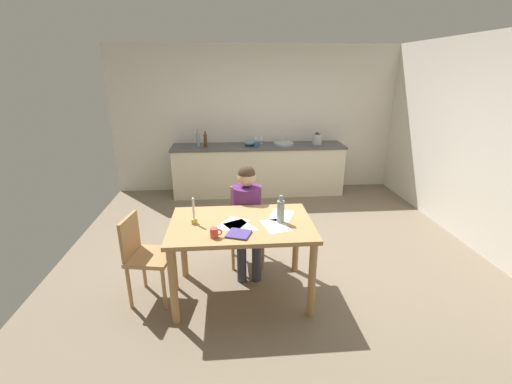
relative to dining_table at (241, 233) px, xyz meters
name	(u,v)px	position (x,y,z in m)	size (l,w,h in m)	color
ground_plane	(274,254)	(0.44, 0.79, -0.70)	(5.20, 5.20, 0.04)	#7A6B56
wall_back	(257,120)	(0.44, 3.39, 0.62)	(5.20, 0.12, 2.60)	silver
wall_right	(493,147)	(3.04, 0.79, 0.62)	(0.12, 5.20, 2.60)	silver
kitchen_counter	(258,169)	(0.44, 3.03, -0.23)	(3.06, 0.64, 0.90)	beige
dining_table	(241,233)	(0.00, 0.00, 0.00)	(1.36, 0.88, 0.80)	tan
chair_at_table	(247,221)	(0.09, 0.68, -0.18)	(0.40, 0.40, 0.89)	tan
person_seated	(247,212)	(0.09, 0.53, 0.00)	(0.32, 0.59, 1.19)	#592666
chair_side_empty	(144,254)	(-0.94, 0.02, -0.19)	(0.46, 0.46, 0.88)	tan
coffee_mug	(214,233)	(-0.24, -0.29, 0.16)	(0.11, 0.07, 0.09)	#D84C3F
candlestick	(194,217)	(-0.44, 0.01, 0.19)	(0.06, 0.06, 0.26)	gold
book_magazine	(239,234)	(-0.03, -0.25, 0.12)	(0.20, 0.19, 0.02)	#4A3B83
paper_letter	(276,226)	(0.32, -0.10, 0.12)	(0.21, 0.30, 0.00)	white
paper_bill	(233,224)	(-0.08, -0.03, 0.12)	(0.21, 0.30, 0.00)	white
paper_envelope	(281,215)	(0.41, 0.13, 0.12)	(0.21, 0.30, 0.00)	white
paper_receipt	(240,227)	(-0.01, -0.09, 0.12)	(0.21, 0.30, 0.00)	white
wine_bottle_on_table	(281,211)	(0.37, -0.02, 0.23)	(0.07, 0.07, 0.27)	#8C999E
sink_unit	(284,143)	(0.89, 3.03, 0.24)	(0.36, 0.36, 0.24)	#B2B7BC
bottle_oil	(198,139)	(-0.62, 3.01, 0.35)	(0.06, 0.06, 0.30)	#8C999E
bottle_vinegar	(205,140)	(-0.49, 3.00, 0.33)	(0.06, 0.06, 0.26)	#593319
mixing_bowl	(250,143)	(0.29, 3.02, 0.27)	(0.22, 0.22, 0.10)	#668C99
stovetop_kettle	(317,139)	(1.50, 3.03, 0.32)	(0.18, 0.18, 0.22)	#B7BABF
wine_glass_near_sink	(261,137)	(0.50, 3.18, 0.33)	(0.07, 0.07, 0.15)	silver
wine_glass_by_kettle	(256,138)	(0.41, 3.18, 0.33)	(0.07, 0.07, 0.15)	silver
teacup_on_counter	(257,144)	(0.39, 2.88, 0.26)	(0.11, 0.08, 0.09)	#33598C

